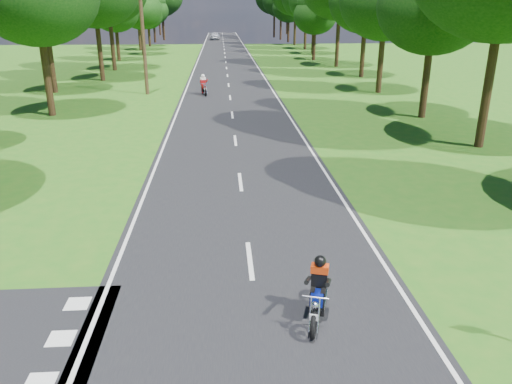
{
  "coord_description": "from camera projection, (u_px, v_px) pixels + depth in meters",
  "views": [
    {
      "loc": [
        -0.62,
        -9.12,
        5.99
      ],
      "look_at": [
        0.29,
        4.0,
        1.1
      ],
      "focal_mm": 35.0,
      "sensor_mm": 36.0,
      "label": 1
    }
  ],
  "objects": [
    {
      "name": "telegraph_pole",
      "position": [
        143.0,
        36.0,
        35.03
      ],
      "size": [
        1.2,
        0.26,
        8.0
      ],
      "color": "#382616",
      "rests_on": "ground"
    },
    {
      "name": "distant_car",
      "position": [
        215.0,
        36.0,
        96.17
      ],
      "size": [
        2.02,
        4.38,
        1.45
      ],
      "primitive_type": "imported",
      "rotation": [
        0.0,
        0.0,
        -0.07
      ],
      "color": "silver",
      "rests_on": "main_road"
    },
    {
      "name": "rider_far_red",
      "position": [
        204.0,
        85.0,
        35.86
      ],
      "size": [
        0.89,
        1.81,
        1.45
      ],
      "primitive_type": null,
      "rotation": [
        0.0,
        0.0,
        0.18
      ],
      "color": "maroon",
      "rests_on": "main_road"
    },
    {
      "name": "road_markings",
      "position": [
        225.0,
        64.0,
        55.64
      ],
      "size": [
        7.4,
        140.0,
        0.01
      ],
      "color": "silver",
      "rests_on": "main_road"
    },
    {
      "name": "ground",
      "position": [
        255.0,
        305.0,
        10.66
      ],
      "size": [
        160.0,
        160.0,
        0.0
      ],
      "primitive_type": "plane",
      "color": "#246216",
      "rests_on": "ground"
    },
    {
      "name": "rider_near_blue",
      "position": [
        318.0,
        289.0,
        9.98
      ],
      "size": [
        0.96,
        1.68,
        1.33
      ],
      "primitive_type": null,
      "rotation": [
        0.0,
        0.0,
        -0.29
      ],
      "color": "navy",
      "rests_on": "main_road"
    },
    {
      "name": "main_road",
      "position": [
        226.0,
        62.0,
        57.4
      ],
      "size": [
        7.0,
        140.0,
        0.02
      ],
      "primitive_type": "cube",
      "color": "black",
      "rests_on": "ground"
    }
  ]
}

